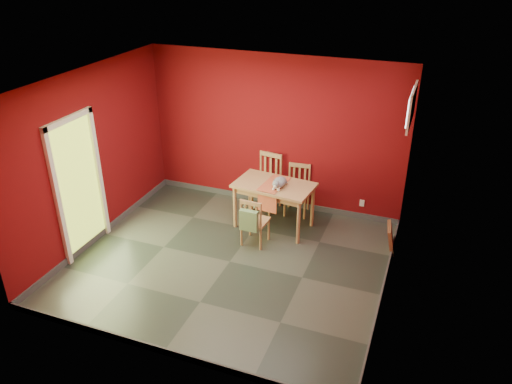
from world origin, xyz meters
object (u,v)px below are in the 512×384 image
(chair_far_left, at_px, (266,181))
(picture_frame, at_px, (390,238))
(dining_table, at_px, (274,190))
(chair_far_right, at_px, (298,189))
(cat, at_px, (279,181))
(tote_bag, at_px, (249,220))
(chair_near, at_px, (254,221))

(chair_far_left, xyz_separation_m, picture_frame, (2.26, -0.65, -0.30))
(dining_table, xyz_separation_m, chair_far_right, (0.23, 0.61, -0.24))
(chair_far_left, height_order, picture_frame, chair_far_left)
(chair_far_left, relative_size, cat, 2.45)
(chair_far_right, distance_m, picture_frame, 1.83)
(dining_table, xyz_separation_m, tote_bag, (-0.12, -0.82, -0.16))
(dining_table, height_order, cat, cat)
(cat, bearing_deg, dining_table, 179.22)
(picture_frame, bearing_deg, chair_far_right, 158.79)
(chair_far_right, height_order, tote_bag, chair_far_right)
(chair_near, height_order, cat, cat)
(chair_far_right, xyz_separation_m, picture_frame, (1.69, -0.66, -0.24))
(cat, xyz_separation_m, picture_frame, (1.81, 0.01, -0.68))
(dining_table, xyz_separation_m, chair_near, (-0.11, -0.62, -0.27))
(tote_bag, height_order, cat, cat)
(cat, distance_m, picture_frame, 1.93)
(dining_table, distance_m, tote_bag, 0.85)
(chair_near, relative_size, picture_frame, 1.88)
(chair_near, bearing_deg, picture_frame, 15.87)
(chair_far_right, xyz_separation_m, chair_near, (-0.34, -1.23, -0.03))
(chair_far_right, bearing_deg, chair_near, -105.33)
(chair_far_right, xyz_separation_m, cat, (-0.12, -0.67, 0.44))
(chair_far_left, relative_size, tote_bag, 2.49)
(chair_far_left, distance_m, picture_frame, 2.37)
(chair_far_left, height_order, chair_far_right, chair_far_left)
(dining_table, relative_size, chair_far_left, 1.33)
(chair_near, bearing_deg, dining_table, 79.70)
(chair_far_right, relative_size, picture_frame, 2.02)
(tote_bag, bearing_deg, picture_frame, 21.00)
(chair_near, xyz_separation_m, tote_bag, (-0.01, -0.20, 0.11))
(tote_bag, bearing_deg, chair_far_right, 76.51)
(chair_near, height_order, picture_frame, chair_near)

